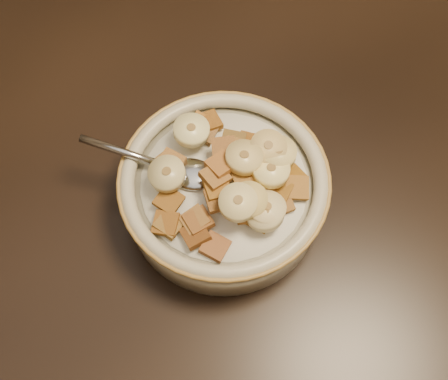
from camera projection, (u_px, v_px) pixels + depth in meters
table at (107, 295)px, 0.55m from camera, size 1.43×0.94×0.04m
cereal_bowl at (224, 195)px, 0.55m from camera, size 0.17×0.17×0.04m
milk at (224, 184)px, 0.53m from camera, size 0.14×0.14×0.00m
spoon at (193, 174)px, 0.53m from camera, size 0.05×0.05×0.01m
cereal_square_0 at (236, 149)px, 0.53m from camera, size 0.03×0.03×0.01m
cereal_square_1 at (221, 165)px, 0.51m from camera, size 0.02×0.02×0.01m
cereal_square_2 at (280, 203)px, 0.51m from camera, size 0.03×0.03×0.01m
cereal_square_3 at (195, 234)px, 0.50m from camera, size 0.02×0.02×0.01m
cereal_square_4 at (218, 199)px, 0.50m from camera, size 0.03×0.03×0.01m
cereal_square_5 at (198, 221)px, 0.50m from camera, size 0.02×0.02×0.01m
cereal_square_6 at (205, 131)px, 0.54m from camera, size 0.03×0.03×0.01m
cereal_square_7 at (200, 125)px, 0.55m from camera, size 0.03×0.03×0.01m
cereal_square_8 at (169, 200)px, 0.51m from camera, size 0.03×0.03×0.01m
cereal_square_9 at (224, 148)px, 0.52m from camera, size 0.03×0.03×0.01m
cereal_square_10 at (169, 224)px, 0.51m from camera, size 0.03×0.03×0.01m
cereal_square_11 at (195, 220)px, 0.50m from camera, size 0.02×0.02×0.01m
cereal_square_12 at (260, 217)px, 0.51m from camera, size 0.03×0.03×0.01m
cereal_square_13 at (296, 188)px, 0.52m from camera, size 0.03×0.03×0.01m
cereal_square_14 at (292, 177)px, 0.53m from camera, size 0.02×0.02×0.01m
cereal_square_15 at (248, 143)px, 0.54m from camera, size 0.03×0.03×0.01m
cereal_square_16 at (215, 247)px, 0.50m from camera, size 0.03×0.03×0.01m
cereal_square_17 at (166, 224)px, 0.50m from camera, size 0.03×0.03×0.01m
cereal_square_18 at (215, 177)px, 0.51m from camera, size 0.02×0.02×0.01m
cereal_square_19 at (253, 187)px, 0.51m from camera, size 0.03×0.03×0.01m
cereal_square_20 at (269, 182)px, 0.52m from camera, size 0.03×0.03×0.01m
cereal_square_21 at (244, 176)px, 0.51m from camera, size 0.03×0.03×0.01m
cereal_square_22 at (209, 122)px, 0.55m from camera, size 0.02×0.02×0.01m
cereal_square_23 at (248, 211)px, 0.51m from camera, size 0.03×0.03×0.01m
cereal_square_24 at (278, 191)px, 0.52m from camera, size 0.03×0.03×0.01m
cereal_square_25 at (271, 146)px, 0.54m from camera, size 0.02×0.02×0.01m
cereal_square_26 at (217, 188)px, 0.50m from camera, size 0.03×0.03×0.01m
cereal_square_27 at (171, 162)px, 0.53m from camera, size 0.03×0.03×0.01m
cereal_square_28 at (233, 142)px, 0.53m from camera, size 0.03×0.03×0.01m
cereal_square_29 at (166, 165)px, 0.53m from camera, size 0.02×0.02×0.01m
cereal_square_30 at (275, 170)px, 0.52m from camera, size 0.03×0.03×0.01m
banana_slice_0 at (249, 200)px, 0.50m from camera, size 0.04×0.04×0.01m
banana_slice_1 at (167, 174)px, 0.51m from camera, size 0.04×0.04×0.01m
banana_slice_2 at (238, 202)px, 0.49m from camera, size 0.04×0.04×0.01m
banana_slice_3 at (267, 209)px, 0.50m from camera, size 0.03×0.03×0.01m
banana_slice_4 at (271, 170)px, 0.51m from camera, size 0.04×0.04×0.01m
banana_slice_5 at (278, 153)px, 0.52m from camera, size 0.04×0.04×0.01m
banana_slice_6 at (244, 157)px, 0.51m from camera, size 0.04×0.04×0.01m
banana_slice_7 at (191, 130)px, 0.53m from camera, size 0.04×0.04×0.01m
banana_slice_8 at (268, 148)px, 0.51m from camera, size 0.04×0.04×0.02m
banana_slice_9 at (265, 213)px, 0.50m from camera, size 0.04×0.04×0.02m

